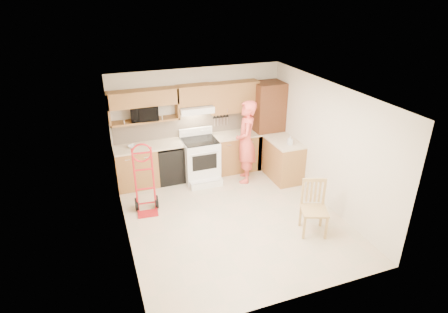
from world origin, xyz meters
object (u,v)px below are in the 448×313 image
range (201,157)px  person (246,142)px  microwave (144,113)px  hand_truck (145,182)px  dining_chair (314,209)px

range → person: person is taller
microwave → hand_truck: bearing=-96.5°
microwave → person: bearing=-13.3°
range → dining_chair: 2.97m
person → dining_chair: size_ratio=1.89×
hand_truck → person: bearing=19.0°
range → dining_chair: (1.31, -2.66, -0.07)m
microwave → dining_chair: microwave is taller
hand_truck → dining_chair: size_ratio=1.33×
range → person: bearing=-20.8°
range → hand_truck: size_ratio=0.86×
hand_truck → dining_chair: bearing=-26.8°
range → microwave: bearing=161.8°
range → hand_truck: (-1.42, -0.93, 0.09)m
person → hand_truck: (-2.37, -0.56, -0.28)m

